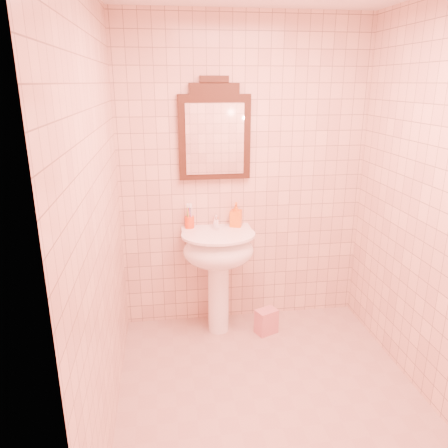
{
  "coord_description": "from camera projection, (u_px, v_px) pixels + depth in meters",
  "views": [
    {
      "loc": [
        -0.64,
        -2.32,
        1.99
      ],
      "look_at": [
        -0.24,
        0.55,
        1.04
      ],
      "focal_mm": 35.0,
      "sensor_mm": 36.0,
      "label": 1
    }
  ],
  "objects": [
    {
      "name": "toothbrush_cup",
      "position": [
        190.0,
        222.0,
        3.52
      ],
      "size": [
        0.08,
        0.08,
        0.18
      ],
      "rotation": [
        0.0,
        0.0,
        -0.32
      ],
      "color": "red",
      "rests_on": "pedestal_sink"
    },
    {
      "name": "soap_dispenser",
      "position": [
        236.0,
        215.0,
        3.54
      ],
      "size": [
        0.12,
        0.12,
        0.2
      ],
      "primitive_type": "imported",
      "rotation": [
        0.0,
        0.0,
        -0.34
      ],
      "color": "orange",
      "rests_on": "pedestal_sink"
    },
    {
      "name": "floor",
      "position": [
        271.0,
        397.0,
        2.89
      ],
      "size": [
        2.2,
        2.2,
        0.0
      ],
      "primitive_type": "plane",
      "color": "tan",
      "rests_on": "ground"
    },
    {
      "name": "towel",
      "position": [
        266.0,
        321.0,
        3.61
      ],
      "size": [
        0.2,
        0.17,
        0.21
      ],
      "primitive_type": "cube",
      "rotation": [
        0.0,
        0.0,
        0.42
      ],
      "color": "#CC787F",
      "rests_on": "floor"
    },
    {
      "name": "mirror",
      "position": [
        215.0,
        133.0,
        3.37
      ],
      "size": [
        0.56,
        0.06,
        0.78
      ],
      "color": "black",
      "rests_on": "back_wall"
    },
    {
      "name": "faucet",
      "position": [
        216.0,
        221.0,
        3.52
      ],
      "size": [
        0.04,
        0.16,
        0.11
      ],
      "color": "white",
      "rests_on": "pedestal_sink"
    },
    {
      "name": "pedestal_sink",
      "position": [
        218.0,
        257.0,
        3.47
      ],
      "size": [
        0.58,
        0.58,
        0.86
      ],
      "color": "white",
      "rests_on": "floor"
    },
    {
      "name": "back_wall",
      "position": [
        244.0,
        178.0,
        3.54
      ],
      "size": [
        2.0,
        0.02,
        2.5
      ],
      "primitive_type": "cube",
      "color": "beige",
      "rests_on": "floor"
    }
  ]
}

